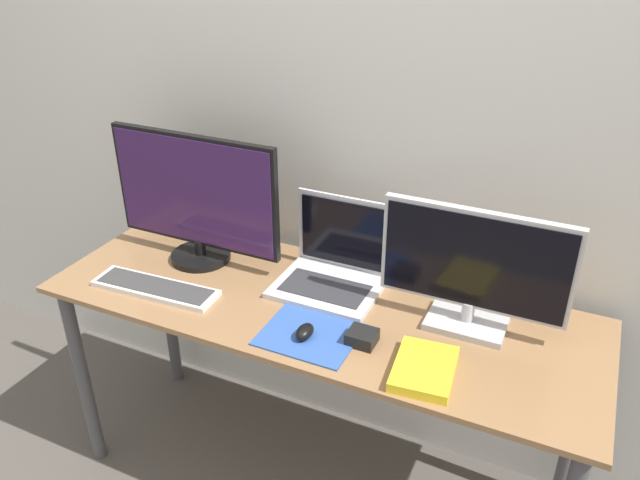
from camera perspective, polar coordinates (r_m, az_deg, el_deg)
The scene contains 10 objects.
wall_back at distance 1.95m, azimuth 4.19°, elevation 12.00°, with size 7.00×0.05×2.50m.
desk at distance 1.93m, azimuth -0.31°, elevation -8.42°, with size 1.66×0.58×0.75m.
monitor_left at distance 2.03m, azimuth -11.31°, elevation 3.72°, with size 0.59×0.20×0.43m.
monitor_right at distance 1.73m, azimuth 13.88°, elevation -2.62°, with size 0.52×0.15×0.36m.
laptop at distance 1.93m, azimuth 1.37°, elevation -2.27°, with size 0.32×0.26×0.26m.
keyboard at distance 1.98m, azimuth -14.82°, elevation -4.26°, with size 0.41×0.13×0.02m.
mousepad at distance 1.74m, azimuth -0.96°, elevation -8.64°, with size 0.26×0.22×0.00m.
mouse at distance 1.71m, azimuth -1.40°, elevation -8.39°, with size 0.04×0.07×0.04m.
book at distance 1.63m, azimuth 9.50°, elevation -11.54°, with size 0.17×0.22×0.03m.
power_brick at distance 1.70m, azimuth 3.87°, elevation -8.86°, with size 0.08×0.07×0.04m.
Camera 1 is at (0.66, -1.11, 1.79)m, focal length 35.00 mm.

